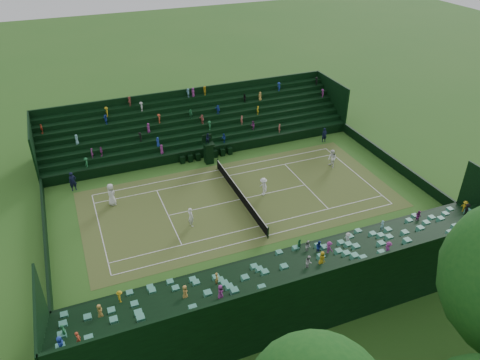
# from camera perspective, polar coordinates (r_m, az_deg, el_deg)

# --- Properties ---
(ground) EXTENTS (160.00, 160.00, 0.00)m
(ground) POSITION_cam_1_polar(r_m,az_deg,el_deg) (40.70, 0.00, -2.40)
(ground) COLOR #2E621F
(ground) RESTS_ON ground
(court_surface) EXTENTS (12.97, 26.77, 0.01)m
(court_surface) POSITION_cam_1_polar(r_m,az_deg,el_deg) (40.70, 0.00, -2.40)
(court_surface) COLOR #396822
(court_surface) RESTS_ON ground
(perimeter_wall_north) EXTENTS (17.17, 0.20, 1.00)m
(perimeter_wall_north) POSITION_cam_1_polar(r_m,az_deg,el_deg) (47.82, 17.96, 2.18)
(perimeter_wall_north) COLOR black
(perimeter_wall_north) RESTS_ON ground
(perimeter_wall_south) EXTENTS (17.17, 0.20, 1.00)m
(perimeter_wall_south) POSITION_cam_1_polar(r_m,az_deg,el_deg) (38.55, -22.63, -6.51)
(perimeter_wall_south) COLOR black
(perimeter_wall_south) RESTS_ON ground
(perimeter_wall_east) EXTENTS (0.20, 31.77, 1.00)m
(perimeter_wall_east) POSITION_cam_1_polar(r_m,az_deg,el_deg) (34.27, 5.37, -9.05)
(perimeter_wall_east) COLOR black
(perimeter_wall_east) RESTS_ON ground
(perimeter_wall_west) EXTENTS (0.20, 31.77, 1.00)m
(perimeter_wall_west) POSITION_cam_1_polar(r_m,az_deg,el_deg) (47.31, -3.84, 3.43)
(perimeter_wall_west) COLOR black
(perimeter_wall_west) RESTS_ON ground
(north_grandstand) EXTENTS (6.60, 32.00, 4.90)m
(north_grandstand) POSITION_cam_1_polar(r_m,az_deg,el_deg) (30.91, 8.99, -12.18)
(north_grandstand) COLOR black
(north_grandstand) RESTS_ON ground
(south_grandstand) EXTENTS (6.60, 32.00, 4.90)m
(south_grandstand) POSITION_cam_1_polar(r_m,az_deg,el_deg) (50.43, -5.41, 6.55)
(south_grandstand) COLOR black
(south_grandstand) RESTS_ON ground
(tennis_net) EXTENTS (11.67, 0.10, 1.06)m
(tennis_net) POSITION_cam_1_polar(r_m,az_deg,el_deg) (40.41, 0.00, -1.78)
(tennis_net) COLOR black
(tennis_net) RESTS_ON ground
(umpire_chair) EXTENTS (1.01, 1.01, 3.18)m
(umpire_chair) POSITION_cam_1_polar(r_m,az_deg,el_deg) (45.79, -3.86, 3.64)
(umpire_chair) COLOR black
(umpire_chair) RESTS_ON ground
(courtside_chairs) EXTENTS (0.48, 5.45, 1.05)m
(courtside_chairs) POSITION_cam_1_polar(r_m,az_deg,el_deg) (47.00, -4.12, 3.07)
(courtside_chairs) COLOR black
(courtside_chairs) RESTS_ON ground
(player_near_west) EXTENTS (1.02, 0.70, 2.01)m
(player_near_west) POSITION_cam_1_polar(r_m,az_deg,el_deg) (41.02, -15.42, -1.71)
(player_near_west) COLOR white
(player_near_west) RESTS_ON ground
(player_near_east) EXTENTS (0.71, 0.56, 1.69)m
(player_near_east) POSITION_cam_1_polar(r_m,az_deg,el_deg) (37.36, -6.03, -4.50)
(player_near_east) COLOR white
(player_near_east) RESTS_ON ground
(player_far_west) EXTENTS (0.89, 0.69, 1.82)m
(player_far_west) POSITION_cam_1_polar(r_m,az_deg,el_deg) (46.00, 11.16, 2.58)
(player_far_west) COLOR white
(player_far_west) RESTS_ON ground
(player_far_east) EXTENTS (1.12, 0.69, 1.67)m
(player_far_east) POSITION_cam_1_polar(r_m,az_deg,el_deg) (40.97, 2.87, -0.80)
(player_far_east) COLOR white
(player_far_east) RESTS_ON ground
(line_judge_north) EXTENTS (0.44, 0.62, 1.59)m
(line_judge_north) POSITION_cam_1_polar(r_m,az_deg,el_deg) (50.80, 10.25, 5.42)
(line_judge_north) COLOR black
(line_judge_north) RESTS_ON ground
(line_judge_south) EXTENTS (0.57, 0.73, 1.80)m
(line_judge_south) POSITION_cam_1_polar(r_m,az_deg,el_deg) (44.11, -19.71, -0.17)
(line_judge_south) COLOR black
(line_judge_south) RESTS_ON ground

